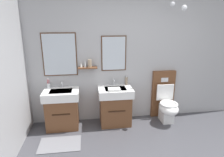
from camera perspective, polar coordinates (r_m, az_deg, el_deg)
wall_back at (r=3.89m, az=7.37°, el=7.83°), size 4.48×0.56×2.77m
bath_mat at (r=3.49m, az=-15.12°, el=-18.27°), size 0.68×0.44×0.01m
vanity_sink_left at (r=3.82m, az=-14.47°, el=-8.42°), size 0.65×0.50×0.74m
tap_on_left_sink at (r=3.84m, az=-14.63°, el=-1.51°), size 0.03×0.13×0.11m
vanity_sink_right at (r=3.83m, az=0.92°, el=-7.82°), size 0.65×0.50×0.74m
tap_on_right_sink at (r=3.84m, az=0.54°, el=-0.93°), size 0.03×0.13×0.11m
toilet at (r=4.12m, az=15.55°, el=-6.84°), size 0.48×0.62×1.00m
toothbrush_cup at (r=3.87m, az=-18.23°, el=-1.92°), size 0.07×0.07×0.20m
soap_dispenser at (r=3.88m, az=4.27°, el=-0.66°), size 0.06×0.06×0.19m
folded_hand_towel at (r=3.54m, az=0.67°, el=-3.29°), size 0.22×0.16×0.04m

